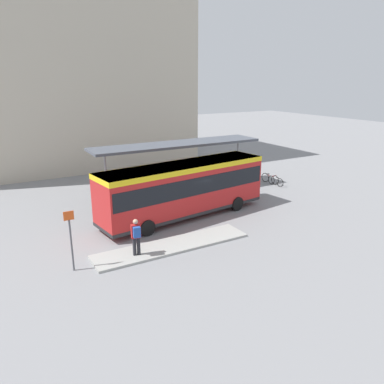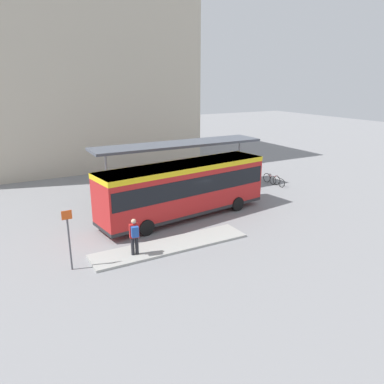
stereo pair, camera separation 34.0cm
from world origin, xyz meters
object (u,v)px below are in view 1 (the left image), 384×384
at_px(potted_planter_near_shelter, 236,185).
at_px(platform_sign, 71,238).
at_px(bicycle_red, 270,179).
at_px(potted_planter_far_side, 158,196).
at_px(city_bus, 184,186).
at_px(bicycle_white, 276,181).
at_px(pedestrian_waiting, 136,235).

height_order(potted_planter_near_shelter, platform_sign, platform_sign).
distance_m(bicycle_red, potted_planter_far_side, 10.29).
bearing_deg(bicycle_red, potted_planter_near_shelter, -88.06).
height_order(city_bus, platform_sign, city_bus).
distance_m(bicycle_white, potted_planter_near_shelter, 3.93).
bearing_deg(bicycle_white, bicycle_red, -9.60).
xyz_separation_m(pedestrian_waiting, bicycle_white, (14.40, 6.32, -0.80)).
height_order(bicycle_white, bicycle_red, bicycle_red).
relative_size(city_bus, bicycle_red, 6.24).
height_order(city_bus, pedestrian_waiting, city_bus).
bearing_deg(city_bus, platform_sign, -162.41).
distance_m(potted_planter_near_shelter, potted_planter_far_side, 6.28).
bearing_deg(pedestrian_waiting, platform_sign, 94.82).
distance_m(pedestrian_waiting, platform_sign, 2.96).
bearing_deg(pedestrian_waiting, city_bus, -41.89).
distance_m(city_bus, bicycle_red, 10.47).
relative_size(bicycle_red, platform_sign, 0.64).
xyz_separation_m(city_bus, potted_planter_far_side, (-0.46, 2.91, -1.36)).
relative_size(pedestrian_waiting, platform_sign, 0.65).
bearing_deg(platform_sign, bicycle_red, 21.50).
distance_m(pedestrian_waiting, bicycle_red, 16.14).
height_order(pedestrian_waiting, bicycle_white, pedestrian_waiting).
xyz_separation_m(bicycle_white, potted_planter_far_side, (-10.19, 0.38, 0.22)).
bearing_deg(pedestrian_waiting, bicycle_white, -57.17).
xyz_separation_m(bicycle_red, platform_sign, (-17.41, -6.86, 1.17)).
bearing_deg(potted_planter_near_shelter, bicycle_white, -0.36).
relative_size(pedestrian_waiting, bicycle_red, 1.02).
xyz_separation_m(bicycle_white, bicycle_red, (0.09, 0.76, 0.03)).
relative_size(bicycle_white, potted_planter_far_side, 1.50).
height_order(city_bus, potted_planter_far_side, city_bus).
bearing_deg(bicycle_white, pedestrian_waiting, 110.53).
bearing_deg(bicycle_red, potted_planter_far_side, -96.33).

